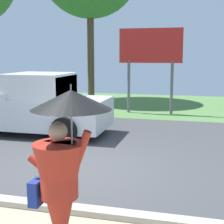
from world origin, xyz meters
TOP-DOWN VIEW (x-y plane):
  - ground_plane at (0.00, 2.95)m, footprint 40.00×22.00m
  - monk_pedestrian at (0.94, -3.21)m, footprint 1.03×0.91m
  - pickup_truck at (-2.79, 2.84)m, footprint 5.20×2.28m
  - roadside_billboard at (0.44, 7.38)m, footprint 2.60×0.12m

SIDE VIEW (x-z plane):
  - ground_plane at x=0.00m, z-range -0.15..0.05m
  - pickup_truck at x=-2.79m, z-range -0.07..1.81m
  - monk_pedestrian at x=0.94m, z-range 0.00..2.13m
  - roadside_billboard at x=0.44m, z-range 0.80..4.30m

